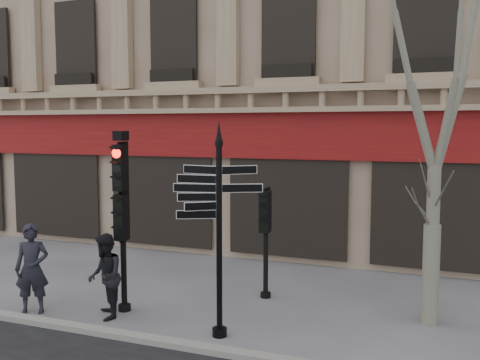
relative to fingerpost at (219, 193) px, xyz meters
The scene contains 8 objects.
ground 2.75m from the fingerpost, 116.68° to the left, with size 80.00×80.00×0.00m, color #5A5A5E.
kerb 2.71m from the fingerpost, 113.95° to the right, with size 80.00×0.25×0.12m, color gray.
fingerpost is the anchor object (origin of this frame).
traffic_signal_main 2.48m from the fingerpost, 167.27° to the left, with size 0.44×0.34×3.75m.
traffic_signal_secondary 2.62m from the fingerpost, 88.21° to the left, with size 0.42×0.31×2.43m.
plane_tree 4.92m from the fingerpost, 29.81° to the left, with size 2.86×2.86×7.60m.
pedestrian_a 4.45m from the fingerpost, behind, with size 0.68×0.44×1.86m, color black.
pedestrian_b 3.08m from the fingerpost, behind, with size 0.83×0.65×1.71m, color black.
Camera 1 is at (4.11, -9.37, 3.83)m, focal length 40.00 mm.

